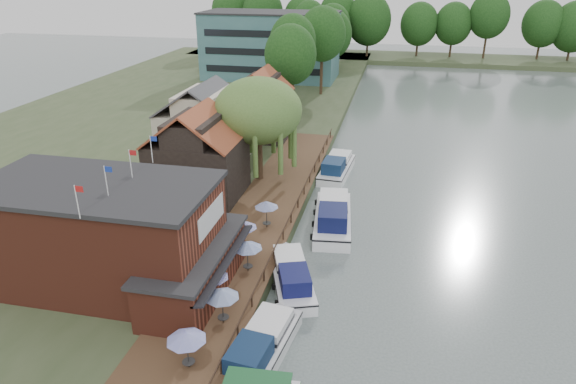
# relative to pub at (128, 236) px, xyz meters

# --- Properties ---
(ground) EXTENTS (260.00, 260.00, 0.00)m
(ground) POSITION_rel_pub_xyz_m (14.00, 1.00, -4.65)
(ground) COLOR #4D5957
(ground) RESTS_ON ground
(land_bank) EXTENTS (50.00, 140.00, 1.00)m
(land_bank) POSITION_rel_pub_xyz_m (-16.00, 36.00, -4.15)
(land_bank) COLOR #384728
(land_bank) RESTS_ON ground
(quay_deck) EXTENTS (6.00, 50.00, 0.10)m
(quay_deck) POSITION_rel_pub_xyz_m (6.00, 11.00, -3.60)
(quay_deck) COLOR #47301E
(quay_deck) RESTS_ON land_bank
(quay_rail) EXTENTS (0.20, 49.00, 1.00)m
(quay_rail) POSITION_rel_pub_xyz_m (8.70, 11.50, -3.15)
(quay_rail) COLOR black
(quay_rail) RESTS_ON land_bank
(pub) EXTENTS (20.00, 11.00, 7.30)m
(pub) POSITION_rel_pub_xyz_m (0.00, 0.00, 0.00)
(pub) COLOR maroon
(pub) RESTS_ON land_bank
(hotel_block) EXTENTS (25.40, 12.40, 12.30)m
(hotel_block) POSITION_rel_pub_xyz_m (-8.00, 71.00, 2.50)
(hotel_block) COLOR #38666B
(hotel_block) RESTS_ON land_bank
(cottage_a) EXTENTS (8.60, 7.60, 8.50)m
(cottage_a) POSITION_rel_pub_xyz_m (-1.00, 15.00, 0.60)
(cottage_a) COLOR black
(cottage_a) RESTS_ON land_bank
(cottage_b) EXTENTS (9.60, 8.60, 8.50)m
(cottage_b) POSITION_rel_pub_xyz_m (-4.00, 25.00, 0.60)
(cottage_b) COLOR beige
(cottage_b) RESTS_ON land_bank
(cottage_c) EXTENTS (7.60, 7.60, 8.50)m
(cottage_c) POSITION_rel_pub_xyz_m (0.00, 34.00, 0.60)
(cottage_c) COLOR black
(cottage_c) RESTS_ON land_bank
(willow) EXTENTS (8.60, 8.60, 10.43)m
(willow) POSITION_rel_pub_xyz_m (3.50, 20.00, 1.56)
(willow) COLOR #476B2D
(willow) RESTS_ON land_bank
(umbrella_0) EXTENTS (2.18, 2.18, 2.38)m
(umbrella_0) POSITION_rel_pub_xyz_m (6.85, -6.92, -2.36)
(umbrella_0) COLOR #1C229C
(umbrella_0) RESTS_ON quay_deck
(umbrella_1) EXTENTS (2.12, 2.12, 2.38)m
(umbrella_1) POSITION_rel_pub_xyz_m (7.42, -2.87, -2.36)
(umbrella_1) COLOR navy
(umbrella_1) RESTS_ON quay_deck
(umbrella_2) EXTENTS (2.01, 2.01, 2.38)m
(umbrella_2) POSITION_rel_pub_xyz_m (6.18, -1.00, -2.36)
(umbrella_2) COLOR navy
(umbrella_2) RESTS_ON quay_deck
(umbrella_3) EXTENTS (2.15, 2.15, 2.38)m
(umbrella_3) POSITION_rel_pub_xyz_m (7.25, 3.03, -2.36)
(umbrella_3) COLOR navy
(umbrella_3) RESTS_ON quay_deck
(umbrella_4) EXTENTS (2.07, 2.07, 2.38)m
(umbrella_4) POSITION_rel_pub_xyz_m (6.09, 5.95, -2.36)
(umbrella_4) COLOR navy
(umbrella_4) RESTS_ON quay_deck
(umbrella_5) EXTENTS (1.99, 1.99, 2.38)m
(umbrella_5) POSITION_rel_pub_xyz_m (6.90, 9.77, -2.36)
(umbrella_5) COLOR navy
(umbrella_5) RESTS_ON quay_deck
(cruiser_0) EXTENTS (4.05, 9.33, 2.15)m
(cruiser_0) POSITION_rel_pub_xyz_m (10.16, -4.21, -3.57)
(cruiser_0) COLOR white
(cruiser_0) RESTS_ON ground
(cruiser_1) EXTENTS (5.77, 9.50, 2.16)m
(cruiser_1) POSITION_rel_pub_xyz_m (10.33, 3.48, -3.57)
(cruiser_1) COLOR white
(cruiser_1) RESTS_ON ground
(cruiser_2) EXTENTS (4.62, 11.00, 2.62)m
(cruiser_2) POSITION_rel_pub_xyz_m (11.98, 13.19, -3.34)
(cruiser_2) COLOR white
(cruiser_2) RESTS_ON ground
(cruiser_3) EXTENTS (3.79, 9.76, 2.30)m
(cruiser_3) POSITION_rel_pub_xyz_m (10.75, 25.43, -3.50)
(cruiser_3) COLOR white
(cruiser_3) RESTS_ON ground
(bank_tree_0) EXTENTS (7.27, 7.27, 12.90)m
(bank_tree_0) POSITION_rel_pub_xyz_m (1.51, 44.42, 2.80)
(bank_tree_0) COLOR #143811
(bank_tree_0) RESTS_ON land_bank
(bank_tree_1) EXTENTS (7.02, 7.02, 13.69)m
(bank_tree_1) POSITION_rel_pub_xyz_m (0.43, 51.15, 3.19)
(bank_tree_1) COLOR #143811
(bank_tree_1) RESTS_ON land_bank
(bank_tree_2) EXTENTS (7.72, 7.72, 14.31)m
(bank_tree_2) POSITION_rel_pub_xyz_m (3.69, 59.06, 3.51)
(bank_tree_2) COLOR #143811
(bank_tree_2) RESTS_ON land_bank
(bank_tree_3) EXTENTS (8.58, 8.58, 12.37)m
(bank_tree_3) POSITION_rel_pub_xyz_m (2.22, 80.21, 2.54)
(bank_tree_3) COLOR #143811
(bank_tree_3) RESTS_ON land_bank
(bank_tree_4) EXTENTS (7.06, 7.06, 13.48)m
(bank_tree_4) POSITION_rel_pub_xyz_m (-3.60, 88.35, 3.09)
(bank_tree_4) COLOR #143811
(bank_tree_4) RESTS_ON land_bank
(bank_tree_5) EXTENTS (8.29, 8.29, 12.42)m
(bank_tree_5) POSITION_rel_pub_xyz_m (0.50, 95.12, 2.56)
(bank_tree_5) COLOR #143811
(bank_tree_5) RESTS_ON land_bank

